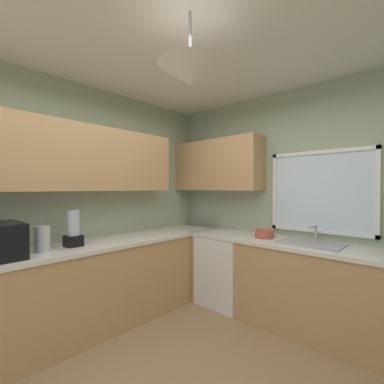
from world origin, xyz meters
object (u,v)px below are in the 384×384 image
kettle (43,239)px  sink_assembly (311,243)px  dishwasher (226,269)px  blender_appliance (73,230)px  bowl (264,234)px

kettle → sink_assembly: 2.61m
dishwasher → sink_assembly: 1.14m
blender_appliance → sink_assembly: bearing=45.3°
sink_assembly → dishwasher: bearing=-178.0°
sink_assembly → blender_appliance: size_ratio=1.68×
dishwasher → bowl: 0.73m
dishwasher → sink_assembly: (1.04, 0.04, 0.48)m
dishwasher → blender_appliance: size_ratio=2.38×
bowl → blender_appliance: 2.08m
kettle → blender_appliance: size_ratio=0.65×
dishwasher → blender_appliance: bearing=-111.5°
bowl → blender_appliance: blender_appliance is taller
sink_assembly → blender_appliance: (-1.70, -1.71, 0.15)m
bowl → blender_appliance: size_ratio=0.59×
sink_assembly → bowl: size_ratio=2.86×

